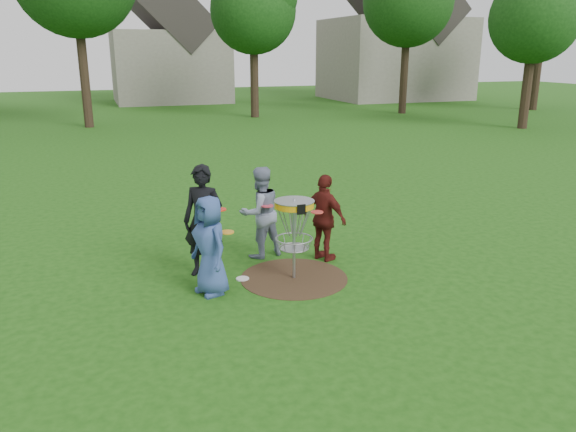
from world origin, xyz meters
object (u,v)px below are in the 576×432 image
object	(u,v)px
player_maroon	(325,218)
disc_golf_basket	(294,220)
player_grey	(260,212)
player_black	(203,221)
player_blue	(210,245)

from	to	relation	value
player_maroon	disc_golf_basket	xyz separation A→B (m)	(-0.81, -0.63, 0.23)
player_grey	disc_golf_basket	xyz separation A→B (m)	(0.22, -1.20, 0.18)
player_black	disc_golf_basket	distance (m)	1.51
player_grey	player_maroon	xyz separation A→B (m)	(1.03, -0.57, -0.05)
player_blue	disc_golf_basket	bearing A→B (deg)	75.19
player_black	player_grey	size ratio (longest dim) A/B	1.13
player_blue	disc_golf_basket	world-z (taller)	player_blue
player_blue	player_grey	bearing A→B (deg)	118.01
player_blue	disc_golf_basket	size ratio (longest dim) A/B	1.14
player_black	player_grey	distance (m)	1.28
player_black	player_grey	bearing A→B (deg)	59.89
player_blue	player_maroon	xyz separation A→B (m)	(2.23, 0.76, 0.00)
player_black	disc_golf_basket	xyz separation A→B (m)	(1.37, -0.63, 0.07)
player_maroon	disc_golf_basket	world-z (taller)	player_maroon
player_grey	player_maroon	distance (m)	1.18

